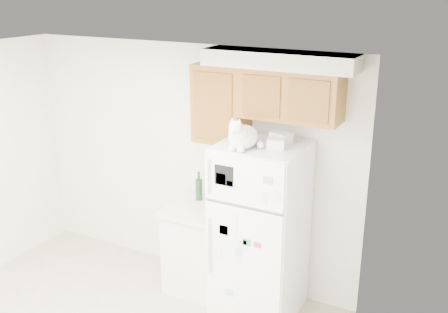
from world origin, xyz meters
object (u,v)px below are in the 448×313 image
Objects in this scene: refrigerator at (260,231)px; bottle_amber at (210,190)px; storage_box_back at (281,138)px; storage_box_front at (276,144)px; bottle_green at (199,186)px; base_counter at (201,248)px; cat at (242,136)px.

bottle_amber is (-0.63, 0.17, 0.23)m from refrigerator.
storage_box_back is 0.18m from storage_box_front.
bottle_amber is at bearing -165.05° from storage_box_back.
storage_box_back is 0.59× the size of bottle_green.
storage_box_back reaches higher than base_counter.
cat is 1.36× the size of bottle_amber.
bottle_amber is (-0.53, 0.37, -0.73)m from cat.
cat reaches higher than storage_box_front.
refrigerator is 0.86m from bottle_green.
bottle_green is (-0.95, 0.29, -0.67)m from storage_box_front.
bottle_green is 0.95× the size of bottle_amber.
refrigerator is 11.33× the size of storage_box_front.
bottle_amber is (-0.79, 0.22, -0.66)m from storage_box_front.
base_counter is at bearing 153.80° from storage_box_front.
storage_box_back reaches higher than bottle_green.
refrigerator is 0.69m from bottle_amber.
cat is 2.91× the size of storage_box_front.
refrigerator reaches higher than base_counter.
base_counter is at bearing 173.91° from refrigerator.
cat is 1.11m from bottle_green.
cat reaches higher than bottle_amber.
refrigerator is 5.56× the size of bottle_green.
refrigerator is 9.44× the size of storage_box_back.
refrigerator is at bearing -14.80° from bottle_amber.
bottle_green is (-0.93, 0.12, -0.68)m from storage_box_back.
base_counter is 0.64m from bottle_green.
base_counter is 2.10× the size of cat.
bottle_amber reaches higher than bottle_green.
bottle_green is at bearing -168.62° from storage_box_back.
cat is 0.40m from storage_box_back.
cat is 0.30m from storage_box_front.
storage_box_front is (0.85, -0.13, 1.28)m from base_counter.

